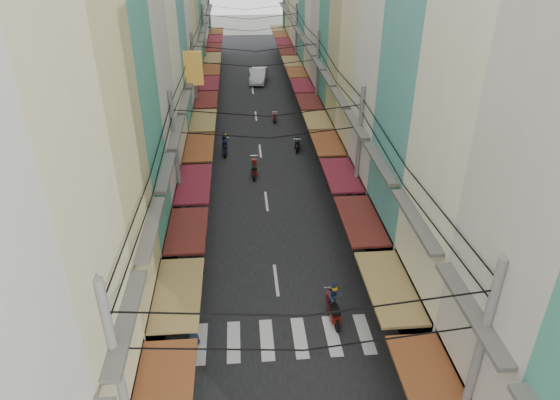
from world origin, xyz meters
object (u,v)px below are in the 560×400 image
white_car (259,82)px  bicycle (408,258)px  traffic_sign (397,256)px  market_umbrella (415,265)px

white_car → bicycle: size_ratio=3.18×
white_car → bicycle: 34.35m
traffic_sign → bicycle: bearing=58.2°
bicycle → market_umbrella: size_ratio=0.72×
white_car → market_umbrella: size_ratio=2.28×
bicycle → market_umbrella: market_umbrella is taller
white_car → market_umbrella: bearing=-73.1°
market_umbrella → traffic_sign: 0.99m
market_umbrella → traffic_sign: (-0.61, 0.79, -0.02)m
bicycle → white_car: bearing=19.8°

